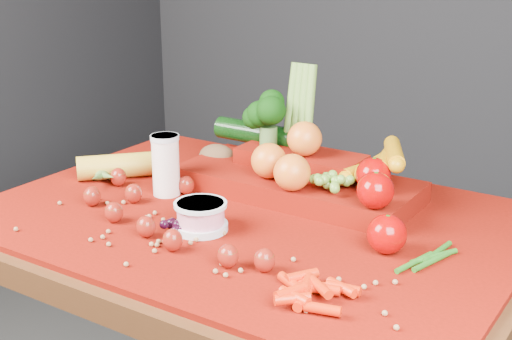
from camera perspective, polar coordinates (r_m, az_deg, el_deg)
The scene contains 12 objects.
table at distance 1.48m, azimuth -0.43°, elevation -7.40°, with size 1.10×0.80×0.75m.
red_cloth at distance 1.44m, azimuth -0.44°, elevation -3.77°, with size 1.05×0.75×0.01m, color #710B03.
milk_glass at distance 1.53m, azimuth -7.24°, elevation 0.56°, with size 0.06×0.06×0.13m.
yogurt_bowl at distance 1.35m, azimuth -4.45°, elevation -3.64°, with size 0.10×0.10×0.06m.
strawberry_scatter at distance 1.39m, azimuth -7.87°, elevation -3.34°, with size 0.54×0.28×0.05m.
dark_grape_cluster at distance 1.36m, azimuth -6.19°, elevation -4.36°, with size 0.06×0.05×0.03m, color black, non-canonical shape.
soybean_scatter at distance 1.28m, azimuth -5.40°, elevation -6.16°, with size 0.84×0.24×0.01m, color #9C6E43, non-canonical shape.
corn_ear at distance 1.64m, azimuth -11.86°, elevation -0.19°, with size 0.25×0.26×0.06m.
potato at distance 1.68m, azimuth -3.09°, elevation 0.96°, with size 0.10×0.07×0.07m, color #4F3420.
baby_carrot_pile at distance 1.11m, azimuth 4.71°, elevation -9.57°, with size 0.17×0.17×0.03m, color red, non-canonical shape.
green_bean_pile at distance 1.27m, azimuth 13.41°, elevation -6.80°, with size 0.14×0.12×0.01m, color #1E5C15, non-canonical shape.
produce_mound at distance 1.52m, azimuth 3.98°, elevation 0.09°, with size 0.58×0.36×0.27m.
Camera 1 is at (0.73, -1.11, 1.30)m, focal length 50.00 mm.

